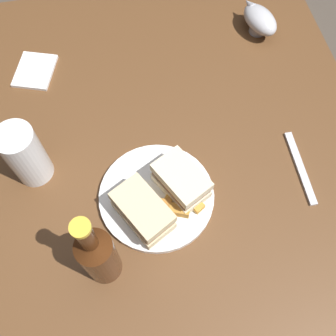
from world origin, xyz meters
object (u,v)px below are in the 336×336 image
(plate, at_px, (157,196))
(sandwich_half_left, at_px, (143,211))
(napkin, at_px, (35,71))
(cider_bottle, at_px, (98,255))
(fork, at_px, (300,167))
(sandwich_half_right, at_px, (181,181))
(pint_glass, at_px, (27,157))
(gravy_boat, at_px, (260,20))

(plate, distance_m, sandwich_half_left, 0.07)
(napkin, bearing_deg, cider_bottle, -168.09)
(cider_bottle, height_order, fork, cider_bottle)
(plate, relative_size, cider_bottle, 0.95)
(sandwich_half_right, bearing_deg, napkin, 36.66)
(sandwich_half_right, xyz_separation_m, fork, (-0.00, -0.27, -0.04))
(sandwich_half_right, distance_m, napkin, 0.49)
(plate, height_order, napkin, plate)
(cider_bottle, xyz_separation_m, fork, (0.13, -0.45, -0.09))
(sandwich_half_left, xyz_separation_m, pint_glass, (0.16, 0.21, 0.02))
(sandwich_half_right, height_order, gravy_boat, sandwich_half_right)
(sandwich_half_left, bearing_deg, plate, -39.54)
(pint_glass, height_order, gravy_boat, pint_glass)
(gravy_boat, distance_m, cider_bottle, 0.73)
(pint_glass, height_order, napkin, pint_glass)
(napkin, relative_size, fork, 0.61)
(fork, bearing_deg, plate, -87.75)
(napkin, bearing_deg, plate, -149.21)
(sandwich_half_left, relative_size, sandwich_half_right, 1.06)
(pint_glass, distance_m, cider_bottle, 0.27)
(fork, bearing_deg, sandwich_half_right, -88.97)
(cider_bottle, bearing_deg, napkin, 11.91)
(plate, xyz_separation_m, fork, (0.01, -0.32, -0.00))
(sandwich_half_right, distance_m, gravy_boat, 0.51)
(sandwich_half_left, bearing_deg, fork, -82.42)
(gravy_boat, height_order, fork, gravy_boat)
(plate, distance_m, gravy_boat, 0.55)
(sandwich_half_left, xyz_separation_m, napkin, (0.44, 0.20, -0.04))
(cider_bottle, bearing_deg, pint_glass, 27.15)
(sandwich_half_right, distance_m, cider_bottle, 0.23)
(cider_bottle, bearing_deg, plate, -45.39)
(sandwich_half_left, relative_size, fork, 0.79)
(cider_bottle, bearing_deg, sandwich_half_right, -53.89)
(sandwich_half_right, xyz_separation_m, pint_glass, (0.11, 0.30, 0.02))
(plate, relative_size, gravy_boat, 1.84)
(gravy_boat, bearing_deg, pint_glass, 116.77)
(sandwich_half_right, height_order, fork, sandwich_half_right)
(plate, height_order, pint_glass, pint_glass)
(gravy_boat, bearing_deg, napkin, 92.11)
(sandwich_half_left, height_order, pint_glass, pint_glass)
(plate, relative_size, napkin, 2.22)
(sandwich_half_left, height_order, sandwich_half_right, same)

